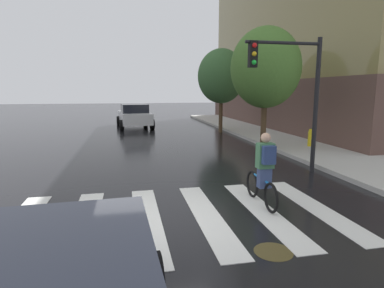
% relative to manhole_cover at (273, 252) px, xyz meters
% --- Properties ---
extents(ground_plane, '(120.00, 120.00, 0.00)m').
position_rel_manhole_cover_xyz_m(ground_plane, '(-1.59, 1.70, -0.00)').
color(ground_plane, black).
extents(crosswalk_stripes, '(6.81, 3.89, 0.01)m').
position_rel_manhole_cover_xyz_m(crosswalk_stripes, '(-1.31, 1.70, 0.00)').
color(crosswalk_stripes, silver).
rests_on(crosswalk_stripes, ground).
extents(manhole_cover, '(0.64, 0.64, 0.01)m').
position_rel_manhole_cover_xyz_m(manhole_cover, '(0.00, 0.00, 0.00)').
color(manhole_cover, '#473D1E').
rests_on(manhole_cover, ground).
extents(sedan_mid, '(2.57, 4.94, 1.66)m').
position_rel_manhole_cover_xyz_m(sedan_mid, '(-1.76, 18.32, 0.85)').
color(sedan_mid, silver).
rests_on(sedan_mid, ground).
extents(cyclist, '(0.36, 1.71, 1.69)m').
position_rel_manhole_cover_xyz_m(cyclist, '(0.69, 2.00, 0.84)').
color(cyclist, black).
rests_on(cyclist, ground).
extents(traffic_light_near, '(2.47, 0.28, 4.20)m').
position_rel_manhole_cover_xyz_m(traffic_light_near, '(2.74, 4.63, 2.86)').
color(traffic_light_near, black).
rests_on(traffic_light_near, ground).
extents(fire_hydrant, '(0.33, 0.22, 0.78)m').
position_rel_manhole_cover_xyz_m(fire_hydrant, '(5.67, 8.17, 0.53)').
color(fire_hydrant, gold).
rests_on(fire_hydrant, sidewalk).
extents(street_tree_near, '(2.94, 2.94, 5.23)m').
position_rel_manhole_cover_xyz_m(street_tree_near, '(3.52, 8.39, 3.53)').
color(street_tree_near, '#4C3823').
rests_on(street_tree_near, ground).
extents(street_tree_mid, '(2.87, 2.87, 5.10)m').
position_rel_manhole_cover_xyz_m(street_tree_mid, '(3.45, 14.61, 3.44)').
color(street_tree_mid, '#4C3823').
rests_on(street_tree_mid, ground).
extents(corner_building, '(18.95, 21.74, 15.01)m').
position_rel_manhole_cover_xyz_m(corner_building, '(16.20, 16.67, 7.45)').
color(corner_building, brown).
rests_on(corner_building, ground).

